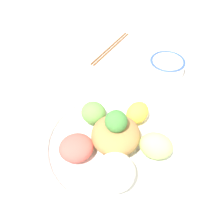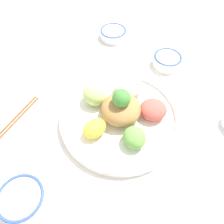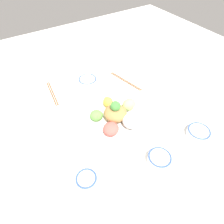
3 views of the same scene
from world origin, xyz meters
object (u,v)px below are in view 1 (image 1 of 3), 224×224
rice_bowl_plain (167,66)px  serving_spoon_main (30,85)px  salad_platter (116,143)px  chopsticks_pair_near (111,48)px

rice_bowl_plain → serving_spoon_main: 0.40m
salad_platter → serving_spoon_main: bearing=-15.9°
rice_bowl_plain → serving_spoon_main: bearing=34.8°
rice_bowl_plain → serving_spoon_main: size_ratio=0.89×
salad_platter → chopsticks_pair_near: size_ratio=1.57×
salad_platter → rice_bowl_plain: size_ratio=3.30×
chopsticks_pair_near → salad_platter: bearing=-145.9°
salad_platter → chopsticks_pair_near: bearing=-61.8°
salad_platter → chopsticks_pair_near: (0.19, -0.36, -0.02)m
chopsticks_pair_near → rice_bowl_plain: bearing=-94.9°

